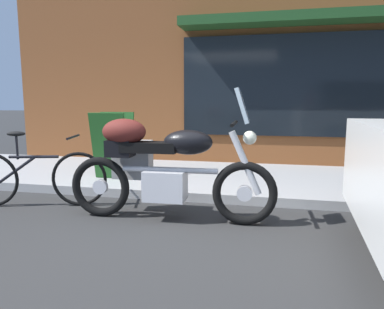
# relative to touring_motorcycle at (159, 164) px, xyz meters

# --- Properties ---
(ground_plane) EXTENTS (80.00, 80.00, 0.00)m
(ground_plane) POSITION_rel_touring_motorcycle_xyz_m (-0.00, -0.67, -0.61)
(ground_plane) COLOR #2D2D2D
(touring_motorcycle) EXTENTS (2.27, 0.63, 1.41)m
(touring_motorcycle) POSITION_rel_touring_motorcycle_xyz_m (0.00, 0.00, 0.00)
(touring_motorcycle) COLOR black
(touring_motorcycle) RESTS_ON ground_plane
(parked_bicycle) EXTENTS (1.69, 0.60, 0.93)m
(parked_bicycle) POSITION_rel_touring_motorcycle_xyz_m (-1.63, 0.13, -0.24)
(parked_bicycle) COLOR black
(parked_bicycle) RESTS_ON ground_plane
(sandwich_board_sign) EXTENTS (0.55, 0.42, 0.99)m
(sandwich_board_sign) POSITION_rel_touring_motorcycle_xyz_m (-1.16, 1.35, 0.01)
(sandwich_board_sign) COLOR #1E511E
(sandwich_board_sign) RESTS_ON sidewalk_curb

